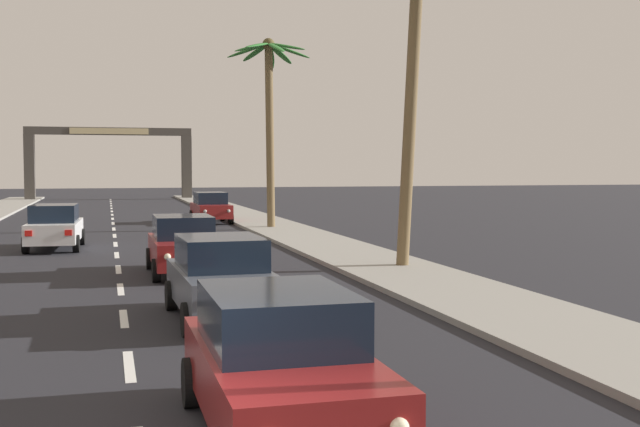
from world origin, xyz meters
The scene contains 10 objects.
sidewalk_right centered at (7.80, 20.00, 0.07)m, with size 3.20×110.00×0.14m, color gray.
lane_markings centered at (0.42, 20.77, 0.00)m, with size 4.28×89.77×0.01m.
sedan_lead_at_stop_bar centered at (1.59, 2.20, 0.85)m, with size 1.95×4.45×1.68m.
sedan_third_in_queue centered at (1.91, 9.29, 0.85)m, with size 2.04×4.49×1.68m.
sedan_fifth_in_queue centered at (1.80, 16.37, 0.85)m, with size 1.96×4.46×1.68m.
sedan_oncoming_far centered at (-2.20, 24.55, 0.85)m, with size 2.08×4.50×1.68m.
sedan_parked_nearest_kerb centered at (5.20, 37.01, 0.85)m, with size 2.01×4.48×1.68m.
palm_right_second centered at (8.60, 15.70, 7.11)m, with size 4.42×4.41×10.07m.
palm_right_third centered at (7.39, 31.54, 6.60)m, with size 4.06×3.96×9.30m.
town_gateway_arch centered at (0.00, 69.47, 4.35)m, with size 14.96×0.90×6.69m.
Camera 1 is at (-0.29, -6.56, 3.10)m, focal length 44.55 mm.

